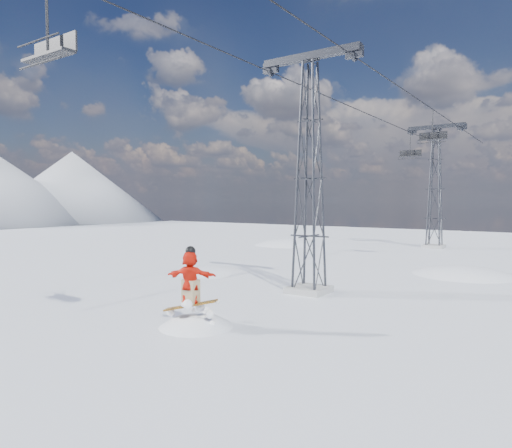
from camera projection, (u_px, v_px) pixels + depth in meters
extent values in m
plane|color=white|center=(181.00, 328.00, 15.90)|extent=(120.00, 120.00, 0.00)
sphere|color=white|center=(212.00, 394.00, 28.49)|extent=(16.00, 16.00, 16.00)
sphere|color=white|center=(460.00, 429.00, 27.85)|extent=(20.00, 20.00, 20.00)
sphere|color=white|center=(288.00, 347.00, 46.29)|extent=(22.00, 22.00, 22.00)
cube|color=#999999|center=(309.00, 290.00, 22.04)|extent=(1.80, 1.80, 0.30)
cube|color=#2C2E34|center=(310.00, 56.00, 21.45)|extent=(5.00, 0.35, 0.35)
cube|color=#2C2E34|center=(271.00, 68.00, 22.70)|extent=(0.80, 0.25, 0.50)
cube|color=#2C2E34|center=(354.00, 52.00, 20.22)|extent=(0.80, 0.25, 0.50)
cube|color=#999999|center=(434.00, 246.00, 42.64)|extent=(1.80, 1.80, 0.30)
cube|color=#2C2E34|center=(436.00, 127.00, 42.06)|extent=(5.00, 0.35, 0.35)
cube|color=#2C2E34|center=(412.00, 131.00, 43.31)|extent=(0.80, 0.25, 0.50)
cube|color=#2C2E34|center=(462.00, 127.00, 40.83)|extent=(0.80, 0.25, 0.50)
cylinder|color=black|center=(358.00, 110.00, 32.20)|extent=(0.06, 51.00, 0.06)
cylinder|color=black|center=(422.00, 102.00, 29.72)|extent=(0.06, 51.00, 0.06)
cone|color=slate|center=(73.00, 186.00, 99.04)|extent=(38.00, 38.00, 15.00)
sphere|color=white|center=(197.00, 375.00, 16.21)|extent=(4.40, 4.40, 4.40)
cube|color=orange|center=(190.00, 305.00, 15.83)|extent=(1.93, 0.99, 0.49)
imported|color=red|center=(190.00, 278.00, 15.78)|extent=(1.83, 1.22, 1.89)
cube|color=#9D8961|center=(190.00, 292.00, 15.81)|extent=(0.65, 0.58, 0.87)
sphere|color=black|center=(190.00, 251.00, 15.73)|extent=(0.35, 0.35, 0.35)
cylinder|color=black|center=(47.00, 16.00, 12.98)|extent=(0.08, 0.08, 2.26)
cube|color=black|center=(48.00, 56.00, 13.04)|extent=(2.06, 0.46, 0.08)
cube|color=black|center=(55.00, 48.00, 13.21)|extent=(2.06, 0.06, 0.57)
cylinder|color=black|center=(40.00, 63.00, 12.84)|extent=(2.06, 0.06, 0.06)
cylinder|color=black|center=(37.00, 41.00, 12.77)|extent=(2.06, 0.05, 0.05)
cylinder|color=black|center=(433.00, 124.00, 32.06)|extent=(0.08, 0.08, 2.10)
cube|color=black|center=(432.00, 140.00, 32.11)|extent=(1.91, 0.43, 0.08)
cube|color=black|center=(433.00, 136.00, 32.27)|extent=(1.91, 0.06, 0.53)
cylinder|color=black|center=(431.00, 143.00, 31.93)|extent=(1.91, 0.06, 0.06)
cylinder|color=black|center=(431.00, 134.00, 31.86)|extent=(1.91, 0.05, 0.05)
cylinder|color=black|center=(410.00, 144.00, 42.89)|extent=(0.08, 0.08, 2.22)
cube|color=black|center=(410.00, 156.00, 42.95)|extent=(2.02, 0.45, 0.08)
cube|color=black|center=(411.00, 153.00, 43.12)|extent=(2.02, 0.06, 0.56)
cylinder|color=black|center=(409.00, 159.00, 42.76)|extent=(2.02, 0.06, 0.06)
cylinder|color=black|center=(409.00, 152.00, 42.68)|extent=(2.02, 0.05, 0.05)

